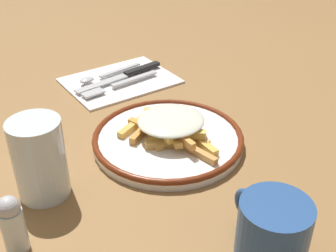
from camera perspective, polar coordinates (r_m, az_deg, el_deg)
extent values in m
plane|color=olive|center=(0.71, 0.00, -2.39)|extent=(2.60, 2.60, 0.00)
cylinder|color=white|center=(0.70, 0.00, -1.89)|extent=(0.24, 0.24, 0.01)
torus|color=maroon|center=(0.70, 0.00, -1.39)|extent=(0.25, 0.25, 0.01)
cube|color=#F7BB62|center=(0.69, 3.15, -1.56)|extent=(0.06, 0.03, 0.01)
cube|color=#DFBB5A|center=(0.68, -0.13, -1.69)|extent=(0.02, 0.07, 0.01)
cube|color=#F0C74F|center=(0.69, -1.07, -0.16)|extent=(0.08, 0.02, 0.01)
cube|color=gold|center=(0.72, -4.63, 0.05)|extent=(0.04, 0.07, 0.01)
cube|color=#F1C955|center=(0.70, -0.34, -0.96)|extent=(0.06, 0.06, 0.01)
cube|color=gold|center=(0.71, 2.11, -0.31)|extent=(0.08, 0.01, 0.01)
cube|color=#E1BD67|center=(0.69, 0.03, -0.26)|extent=(0.06, 0.04, 0.01)
cube|color=gold|center=(0.67, 0.20, -2.32)|extent=(0.04, 0.08, 0.01)
cube|color=#E4B95E|center=(0.69, 2.48, -1.35)|extent=(0.08, 0.04, 0.01)
cube|color=#DEA450|center=(0.70, 0.09, -0.12)|extent=(0.03, 0.06, 0.01)
cube|color=gold|center=(0.68, 0.49, -0.81)|extent=(0.08, 0.04, 0.01)
cube|color=gold|center=(0.70, -2.38, -1.11)|extent=(0.09, 0.02, 0.01)
cube|color=#E4BE5A|center=(0.68, 1.35, -0.79)|extent=(0.07, 0.07, 0.01)
cube|color=#CE883A|center=(0.71, -3.35, -0.57)|extent=(0.05, 0.07, 0.01)
cube|color=gold|center=(0.71, -3.19, -0.20)|extent=(0.06, 0.03, 0.01)
cube|color=#ECB459|center=(0.70, 1.39, -0.90)|extent=(0.08, 0.04, 0.01)
cube|color=#E8B54B|center=(0.67, 4.69, -2.43)|extent=(0.06, 0.01, 0.01)
cube|color=#E7B258|center=(0.73, -2.49, 0.65)|extent=(0.08, 0.04, 0.01)
cube|color=#E5A158|center=(0.70, 0.10, -1.10)|extent=(0.08, 0.07, 0.01)
cube|color=#CA8E46|center=(0.66, 3.75, -3.39)|extent=(0.08, 0.03, 0.01)
cube|color=#E09544|center=(0.67, 1.62, -1.19)|extent=(0.08, 0.01, 0.01)
cube|color=#DFA950|center=(0.69, 0.55, -1.32)|extent=(0.09, 0.04, 0.01)
ellipsoid|color=silver|center=(0.69, 0.43, 0.72)|extent=(0.11, 0.11, 0.02)
cube|color=white|center=(0.92, -6.40, 6.10)|extent=(0.18, 0.23, 0.01)
cube|color=silver|center=(0.90, -4.47, 6.25)|extent=(0.03, 0.11, 0.01)
cube|color=silver|center=(0.86, -9.89, 4.35)|extent=(0.03, 0.05, 0.00)
cube|color=black|center=(0.95, -3.45, 7.61)|extent=(0.03, 0.09, 0.01)
cube|color=silver|center=(0.89, -8.78, 5.60)|extent=(0.04, 0.12, 0.00)
cube|color=silver|center=(0.95, -6.38, 7.36)|extent=(0.03, 0.10, 0.00)
ellipsoid|color=silver|center=(0.90, -10.71, 6.00)|extent=(0.03, 0.04, 0.01)
cylinder|color=silver|center=(0.60, -16.67, -4.20)|extent=(0.07, 0.07, 0.12)
cylinder|color=#2A508C|center=(0.52, 13.76, -13.34)|extent=(0.08, 0.08, 0.08)
torus|color=#2A508C|center=(0.54, 10.44, -10.25)|extent=(0.04, 0.01, 0.04)
cylinder|color=silver|center=(0.55, -19.72, -12.89)|extent=(0.03, 0.03, 0.06)
sphere|color=#B7BABF|center=(0.52, -20.42, -10.07)|extent=(0.03, 0.03, 0.03)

